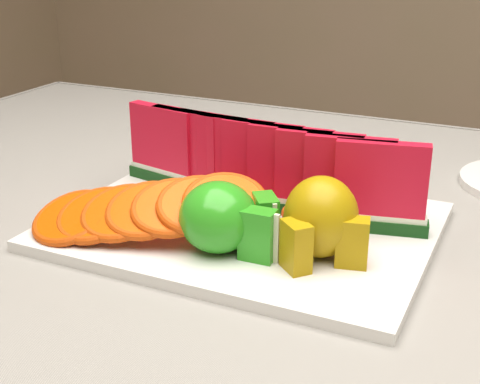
{
  "coord_description": "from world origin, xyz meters",
  "views": [
    {
      "loc": [
        0.21,
        -0.62,
        1.07
      ],
      "look_at": [
        -0.07,
        -0.03,
        0.81
      ],
      "focal_mm": 50.0,
      "sensor_mm": 36.0,
      "label": 1
    }
  ],
  "objects_px": {
    "platter": "(245,226)",
    "pear_cluster": "(321,220)",
    "apple_cluster": "(225,219)",
    "fork": "(259,158)"
  },
  "relations": [
    {
      "from": "apple_cluster",
      "to": "pear_cluster",
      "type": "bearing_deg",
      "value": 15.53
    },
    {
      "from": "pear_cluster",
      "to": "fork",
      "type": "bearing_deg",
      "value": 123.94
    },
    {
      "from": "apple_cluster",
      "to": "fork",
      "type": "bearing_deg",
      "value": 107.58
    },
    {
      "from": "platter",
      "to": "apple_cluster",
      "type": "height_order",
      "value": "apple_cluster"
    },
    {
      "from": "platter",
      "to": "apple_cluster",
      "type": "distance_m",
      "value": 0.08
    },
    {
      "from": "platter",
      "to": "pear_cluster",
      "type": "height_order",
      "value": "pear_cluster"
    },
    {
      "from": "platter",
      "to": "fork",
      "type": "xyz_separation_m",
      "value": [
        -0.08,
        0.23,
        -0.0
      ]
    },
    {
      "from": "apple_cluster",
      "to": "pear_cluster",
      "type": "relative_size",
      "value": 1.13
    },
    {
      "from": "apple_cluster",
      "to": "pear_cluster",
      "type": "height_order",
      "value": "pear_cluster"
    },
    {
      "from": "platter",
      "to": "pear_cluster",
      "type": "distance_m",
      "value": 0.12
    }
  ]
}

